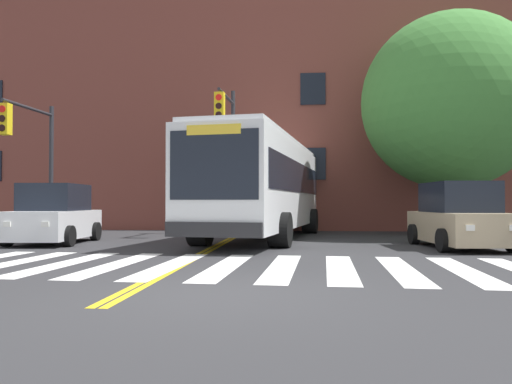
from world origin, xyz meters
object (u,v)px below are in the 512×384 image
Objects in this scene: traffic_light_far_corner at (32,144)px; traffic_light_overhead at (228,136)px; street_tree_curbside_large at (451,102)px; car_tan_far_lane at (459,218)px; city_bus at (267,185)px; car_white_near_lane at (55,216)px.

traffic_light_overhead reaches higher than traffic_light_far_corner.
traffic_light_overhead is 8.40m from street_tree_curbside_large.
street_tree_curbside_large reaches higher than car_tan_far_lane.
traffic_light_overhead is (-7.07, 4.47, 2.92)m from car_tan_far_lane.
city_bus is 7.55m from street_tree_curbside_large.
street_tree_curbside_large reaches higher than city_bus.
traffic_light_overhead is at bearing 39.93° from car_white_near_lane.
car_tan_far_lane is at bearing -9.86° from traffic_light_far_corner.
street_tree_curbside_large is at bearing 75.81° from car_tan_far_lane.
car_white_near_lane is 0.79× the size of traffic_light_far_corner.
city_bus is 7.08m from car_white_near_lane.
city_bus is at bearing 25.57° from car_white_near_lane.
street_tree_curbside_large is (13.05, 4.38, 4.14)m from car_white_near_lane.
car_tan_far_lane is at bearing -32.58° from city_bus.
car_white_near_lane is at bearing 177.60° from car_tan_far_lane.
traffic_light_overhead is at bearing 17.77° from traffic_light_far_corner.
city_bus is 2.64m from traffic_light_overhead.
street_tree_curbside_large is at bearing 18.53° from car_white_near_lane.
street_tree_curbside_large is (8.30, 0.40, 1.22)m from traffic_light_overhead.
traffic_light_far_corner is 0.85× the size of traffic_light_overhead.
traffic_light_overhead reaches higher than car_tan_far_lane.
traffic_light_far_corner is (-8.13, -1.15, 1.42)m from city_bus.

